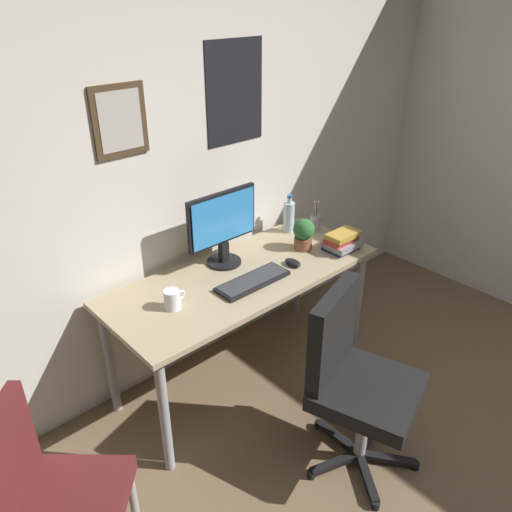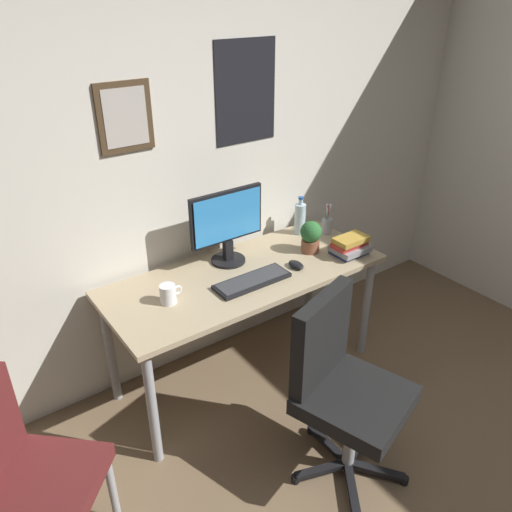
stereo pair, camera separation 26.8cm
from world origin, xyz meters
TOP-DOWN VIEW (x-y plane):
  - wall_back at (-0.00, 2.15)m, footprint 4.40×0.10m
  - desk at (0.09, 1.74)m, footprint 1.60×0.66m
  - office_chair at (0.07, 0.94)m, footprint 0.58×0.59m
  - side_chair at (-1.26, 1.30)m, footprint 0.59×0.59m
  - monitor at (0.08, 1.91)m, footprint 0.46×0.20m
  - keyboard at (0.05, 1.63)m, footprint 0.43×0.15m
  - computer_mouse at (0.35, 1.62)m, footprint 0.06×0.11m
  - water_bottle at (0.66, 1.96)m, footprint 0.07×0.07m
  - coffee_mug_near at (-0.40, 1.72)m, footprint 0.12×0.08m
  - potted_plant at (0.55, 1.73)m, footprint 0.13×0.13m
  - pen_cup at (0.81, 1.86)m, footprint 0.07×0.07m
  - book_stack_left at (0.72, 1.56)m, footprint 0.22×0.17m

SIDE VIEW (x-z plane):
  - side_chair at x=-1.26m, z-range 0.06..0.94m
  - office_chair at x=0.07m, z-range 0.05..1.00m
  - desk at x=0.09m, z-range 0.28..1.01m
  - keyboard at x=0.05m, z-range 0.73..0.75m
  - computer_mouse at x=0.35m, z-range 0.73..0.76m
  - coffee_mug_near at x=-0.40m, z-range 0.73..0.83m
  - book_stack_left at x=0.72m, z-range 0.72..0.84m
  - pen_cup at x=0.81m, z-range 0.68..0.88m
  - potted_plant at x=0.55m, z-range 0.74..0.93m
  - water_bottle at x=0.66m, z-range 0.71..0.96m
  - monitor at x=0.08m, z-range 0.75..1.18m
  - wall_back at x=0.00m, z-range 0.00..2.60m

